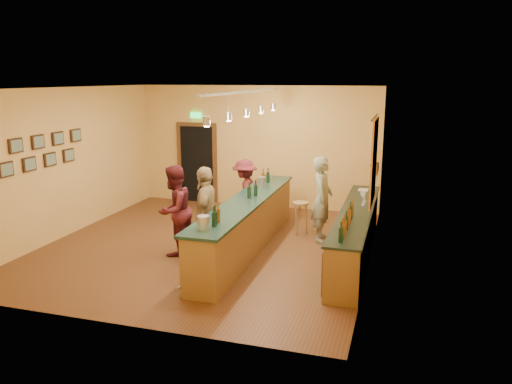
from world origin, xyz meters
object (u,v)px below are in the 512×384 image
(tasting_bar, at_px, (247,221))
(customer_a, at_px, (174,210))
(bar_stool, at_px, (301,209))
(bartender, at_px, (322,199))
(customer_c, at_px, (245,193))
(back_counter, at_px, (355,233))
(customer_b, at_px, (206,214))

(tasting_bar, relative_size, customer_a, 2.89)
(tasting_bar, height_order, bar_stool, tasting_bar)
(tasting_bar, bearing_deg, bartender, 38.00)
(customer_c, bearing_deg, back_counter, 58.24)
(tasting_bar, distance_m, customer_b, 1.00)
(back_counter, height_order, customer_b, customer_b)
(tasting_bar, distance_m, bartender, 1.72)
(bartender, xyz_separation_m, bar_stool, (-0.52, 0.30, -0.32))
(back_counter, bearing_deg, customer_a, -166.83)
(customer_a, height_order, customer_c, customer_a)
(bartender, bearing_deg, bar_stool, 57.16)
(tasting_bar, height_order, customer_c, customer_c)
(customer_c, bearing_deg, bartender, 69.97)
(bartender, distance_m, customer_c, 1.96)
(tasting_bar, height_order, customer_a, customer_a)
(customer_c, height_order, bar_stool, customer_c)
(back_counter, bearing_deg, customer_c, 152.49)
(back_counter, bearing_deg, tasting_bar, -175.13)
(bartender, relative_size, customer_c, 1.15)
(customer_a, relative_size, customer_c, 1.12)
(back_counter, distance_m, bar_stool, 1.75)
(bartender, height_order, customer_a, bartender)
(customer_b, relative_size, customer_c, 1.15)
(bartender, bearing_deg, customer_a, 119.40)
(back_counter, xyz_separation_m, tasting_bar, (-2.13, -0.18, 0.12))
(customer_b, bearing_deg, customer_c, 167.99)
(customer_c, bearing_deg, customer_a, -22.64)
(customer_a, bearing_deg, customer_b, 86.59)
(bartender, bearing_deg, customer_c, 71.21)
(customer_a, relative_size, bar_stool, 2.44)
(customer_a, bearing_deg, tasting_bar, 125.22)
(bartender, distance_m, bar_stool, 0.68)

